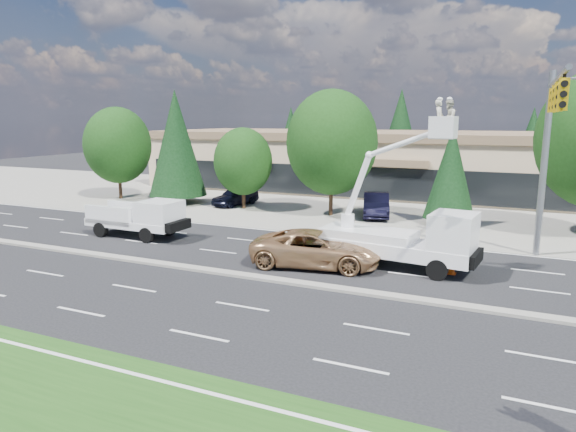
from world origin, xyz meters
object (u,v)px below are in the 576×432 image
at_px(signal_mast, 550,135).
at_px(minivan, 316,249).
at_px(bucket_truck, 407,233).
at_px(utility_pickup, 141,222).

bearing_deg(signal_mast, minivan, -155.81).
distance_m(signal_mast, bucket_truck, 7.66).
bearing_deg(utility_pickup, minivan, -6.35).
relative_size(utility_pickup, bucket_truck, 0.76).
xyz_separation_m(signal_mast, minivan, (-9.45, -4.24, -5.22)).
distance_m(utility_pickup, bucket_truck, 15.25).
bearing_deg(minivan, signal_mast, -75.98).
relative_size(bucket_truck, minivan, 1.28).
xyz_separation_m(utility_pickup, bucket_truck, (15.23, -0.07, 0.76)).
bearing_deg(signal_mast, bucket_truck, -152.32).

